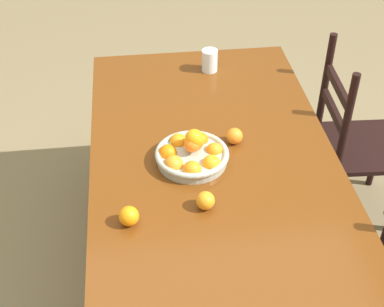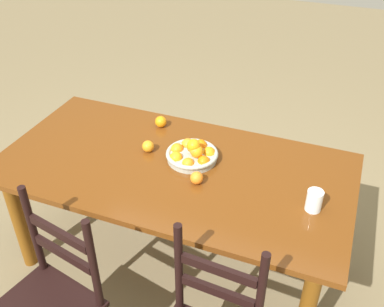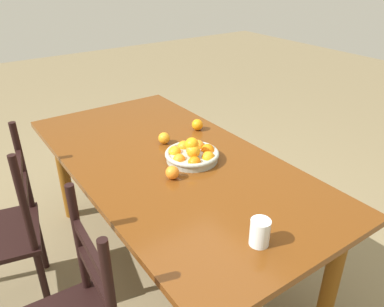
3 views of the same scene
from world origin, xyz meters
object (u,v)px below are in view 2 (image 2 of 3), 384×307
(dining_table, at_px, (173,179))
(fruit_bowl, at_px, (192,154))
(orange_loose_0, at_px, (197,178))
(orange_loose_1, at_px, (161,122))
(orange_loose_2, at_px, (148,146))
(drinking_glass, at_px, (314,201))

(dining_table, xyz_separation_m, fruit_bowl, (-0.08, -0.09, 0.13))
(orange_loose_0, xyz_separation_m, orange_loose_1, (0.41, -0.44, 0.00))
(orange_loose_0, bearing_deg, orange_loose_2, -25.25)
(orange_loose_2, bearing_deg, dining_table, 158.34)
(dining_table, distance_m, orange_loose_0, 0.24)
(orange_loose_2, xyz_separation_m, drinking_glass, (-0.95, 0.15, 0.02))
(orange_loose_2, bearing_deg, fruit_bowl, -176.15)
(fruit_bowl, relative_size, orange_loose_1, 4.11)
(orange_loose_0, bearing_deg, orange_loose_1, -47.36)
(orange_loose_1, bearing_deg, orange_loose_2, 99.55)
(drinking_glass, bearing_deg, orange_loose_1, -23.08)
(orange_loose_0, distance_m, orange_loose_1, 0.60)
(dining_table, relative_size, fruit_bowl, 6.65)
(dining_table, bearing_deg, fruit_bowl, -130.14)
(orange_loose_0, relative_size, orange_loose_2, 1.00)
(fruit_bowl, bearing_deg, orange_loose_1, -39.48)
(dining_table, xyz_separation_m, orange_loose_0, (-0.18, 0.10, 0.13))
(fruit_bowl, relative_size, orange_loose_0, 4.31)
(dining_table, height_order, drinking_glass, drinking_glass)
(fruit_bowl, height_order, orange_loose_0, fruit_bowl)
(orange_loose_2, height_order, drinking_glass, drinking_glass)
(fruit_bowl, xyz_separation_m, orange_loose_0, (-0.10, 0.19, -0.00))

